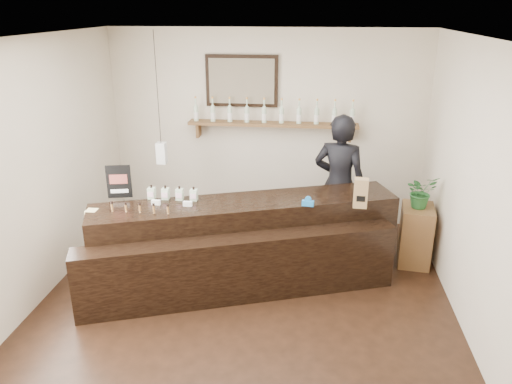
{
  "coord_description": "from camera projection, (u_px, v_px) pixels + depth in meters",
  "views": [
    {
      "loc": [
        0.67,
        -4.54,
        3.08
      ],
      "look_at": [
        0.06,
        0.7,
        1.1
      ],
      "focal_mm": 35.0,
      "sensor_mm": 36.0,
      "label": 1
    }
  ],
  "objects": [
    {
      "name": "paper_bag",
      "position": [
        361.0,
        193.0,
        5.46
      ],
      "size": [
        0.16,
        0.12,
        0.33
      ],
      "color": "olive",
      "rests_on": "counter"
    },
    {
      "name": "side_cabinet",
      "position": [
        415.0,
        235.0,
        6.24
      ],
      "size": [
        0.44,
        0.56,
        0.75
      ],
      "color": "brown",
      "rests_on": "ground"
    },
    {
      "name": "back_wall_decor",
      "position": [
        255.0,
        105.0,
        6.98
      ],
      "size": [
        2.66,
        0.96,
        1.69
      ],
      "color": "brown",
      "rests_on": "ground"
    },
    {
      "name": "shopkeeper",
      "position": [
        340.0,
        176.0,
        6.34
      ],
      "size": [
        0.87,
        0.69,
        2.08
      ],
      "primitive_type": "imported",
      "rotation": [
        0.0,
        0.0,
        2.86
      ],
      "color": "black",
      "rests_on": "ground"
    },
    {
      "name": "counter",
      "position": [
        244.0,
        247.0,
        5.75
      ],
      "size": [
        3.52,
        2.07,
        1.15
      ],
      "color": "black",
      "rests_on": "ground"
    },
    {
      "name": "room_shell",
      "position": [
        242.0,
        158.0,
        4.77
      ],
      "size": [
        5.0,
        5.0,
        5.0
      ],
      "color": "beige",
      "rests_on": "ground"
    },
    {
      "name": "tape_dispenser",
      "position": [
        308.0,
        202.0,
        5.54
      ],
      "size": [
        0.14,
        0.07,
        0.11
      ],
      "color": "blue",
      "rests_on": "counter"
    },
    {
      "name": "potted_plant",
      "position": [
        421.0,
        192.0,
        6.04
      ],
      "size": [
        0.47,
        0.45,
        0.41
      ],
      "primitive_type": "imported",
      "rotation": [
        0.0,
        0.0,
        0.46
      ],
      "color": "#255C28",
      "rests_on": "side_cabinet"
    },
    {
      "name": "ground",
      "position": [
        243.0,
        310.0,
        5.38
      ],
      "size": [
        5.0,
        5.0,
        0.0
      ],
      "primitive_type": "plane",
      "color": "black",
      "rests_on": "ground"
    },
    {
      "name": "promo_sign",
      "position": [
        119.0,
        182.0,
        5.72
      ],
      "size": [
        0.28,
        0.08,
        0.39
      ],
      "color": "black",
      "rests_on": "counter"
    }
  ]
}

